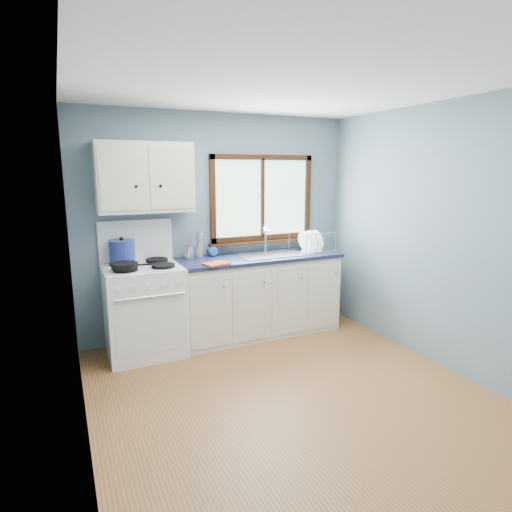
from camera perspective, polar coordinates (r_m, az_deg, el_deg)
name	(u,v)px	position (r m, az deg, el deg)	size (l,w,h in m)	color
floor	(296,400)	(3.77, 5.32, -18.62)	(3.20, 3.60, 0.02)	#976031
ceiling	(302,79)	(3.33, 6.18, 22.36)	(3.20, 3.60, 0.02)	white
wall_back	(219,225)	(4.95, -4.95, 4.10)	(3.20, 0.02, 2.50)	slate
wall_left	(74,272)	(2.88, -23.11, -2.00)	(0.02, 3.60, 2.50)	slate
wall_right	(449,238)	(4.36, 24.31, 2.15)	(0.02, 3.60, 2.50)	slate
gas_range	(144,307)	(4.56, -14.69, -6.62)	(0.76, 0.69, 1.36)	white
base_cabinets	(259,299)	(4.97, 0.34, -5.74)	(1.85, 0.60, 0.88)	silver
countertop	(259,257)	(4.85, 0.35, -0.20)	(1.89, 0.64, 0.04)	#131933
sink	(273,260)	(4.94, 2.24, -0.49)	(0.84, 0.46, 0.44)	silver
window	(262,204)	(5.10, 0.85, 6.90)	(1.36, 0.10, 1.03)	#9EC6A8
upper_cabinets	(145,178)	(4.51, -14.61, 10.09)	(0.95, 0.35, 0.70)	silver
skillet	(125,265)	(4.24, -17.07, -1.21)	(0.39, 0.30, 0.05)	black
stockpot	(122,251)	(4.52, -17.42, 0.67)	(0.28, 0.28, 0.26)	navy
utensil_crock	(190,252)	(4.73, -8.79, 0.51)	(0.12, 0.12, 0.36)	silver
thermos	(199,246)	(4.69, -7.57, 1.38)	(0.07, 0.07, 0.29)	silver
soap_bottle	(214,244)	(4.79, -5.63, 1.55)	(0.11, 0.11, 0.28)	#2354B3
dish_towel	(216,264)	(4.41, -5.32, -1.02)	(0.25, 0.18, 0.02)	#D85123
dish_rack	(311,245)	(5.20, 7.40, 1.43)	(0.51, 0.42, 0.24)	silver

